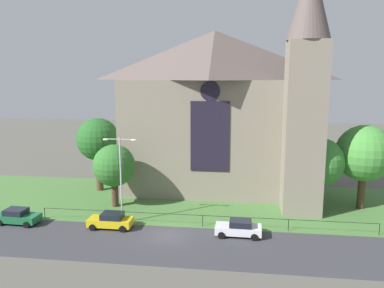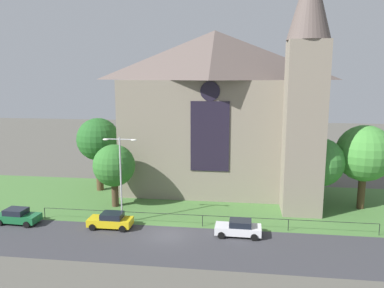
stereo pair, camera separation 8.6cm
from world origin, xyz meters
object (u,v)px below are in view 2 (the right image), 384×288
object	(u,v)px
tree_right_far	(364,154)
streetlamp_near	(121,169)
parked_car_yellow	(111,220)
parked_car_white	(239,228)
tree_left_near	(114,166)
tree_right_near	(320,162)
parked_car_green	(18,216)
tree_left_far	(98,140)
church_building	(220,110)

from	to	relation	value
tree_right_far	streetlamp_near	bearing A→B (deg)	-162.97
parked_car_yellow	parked_car_white	xyz separation A→B (m)	(12.26, -0.26, 0.00)
tree_left_near	parked_car_white	distance (m)	15.78
tree_left_near	tree_right_near	bearing A→B (deg)	4.79
tree_right_far	parked_car_green	size ratio (longest dim) A/B	2.17
tree_left_far	parked_car_green	xyz separation A→B (m)	(-3.96, -12.02, -5.78)
tree_left_far	streetlamp_near	distance (m)	12.19
tree_right_far	parked_car_green	world-z (taller)	tree_right_far
streetlamp_near	parked_car_green	bearing A→B (deg)	-171.08
church_building	tree_right_near	size ratio (longest dim) A/B	3.26
tree_right_near	parked_car_green	size ratio (longest dim) A/B	1.86
tree_left_far	tree_right_far	world-z (taller)	tree_left_far
tree_left_far	streetlamp_near	size ratio (longest dim) A/B	1.07
streetlamp_near	parked_car_white	xyz separation A→B (m)	(11.60, -1.72, -4.73)
tree_left_far	parked_car_white	size ratio (longest dim) A/B	2.20
tree_left_far	tree_right_far	size ratio (longest dim) A/B	1.00
streetlamp_near	parked_car_yellow	distance (m)	4.99
parked_car_yellow	tree_left_far	bearing A→B (deg)	-64.93
tree_left_far	parked_car_white	xyz separation A→B (m)	(17.85, -12.13, -5.78)
tree_left_far	parked_car_white	world-z (taller)	tree_left_far
tree_left_near	streetlamp_near	xyz separation A→B (m)	(2.29, -4.68, 0.82)
church_building	parked_car_white	xyz separation A→B (m)	(2.75, -14.77, -9.53)
streetlamp_near	church_building	bearing A→B (deg)	55.86
parked_car_white	tree_left_far	bearing A→B (deg)	-33.25
tree_right_far	streetlamp_near	world-z (taller)	tree_right_far
church_building	tree_left_far	size ratio (longest dim) A/B	2.80
tree_left_near	tree_right_far	bearing A→B (deg)	6.17
parked_car_white	tree_right_far	bearing A→B (deg)	-143.97
streetlamp_near	parked_car_white	distance (m)	12.64
tree_right_far	streetlamp_near	distance (m)	26.05
tree_right_far	parked_car_green	xyz separation A→B (m)	(-35.11, -9.23, -5.44)
streetlamp_near	parked_car_green	distance (m)	11.37
church_building	parked_car_white	world-z (taller)	church_building
tree_left_near	tree_right_far	xyz separation A→B (m)	(27.18, 2.94, 1.54)
tree_left_near	tree_left_far	size ratio (longest dim) A/B	0.76
parked_car_white	tree_right_near	bearing A→B (deg)	-134.65
church_building	streetlamp_near	distance (m)	16.48
church_building	tree_right_far	size ratio (longest dim) A/B	2.80
parked_car_green	parked_car_white	distance (m)	21.81
church_building	tree_left_near	size ratio (longest dim) A/B	3.70
tree_right_near	parked_car_yellow	size ratio (longest dim) A/B	1.89
tree_left_far	tree_left_near	bearing A→B (deg)	-55.31
tree_left_far	parked_car_green	size ratio (longest dim) A/B	2.17
tree_left_near	tree_left_far	distance (m)	7.22
church_building	tree_right_near	bearing A→B (deg)	-30.12
tree_right_far	parked_car_green	distance (m)	36.70
tree_left_near	tree_left_far	bearing A→B (deg)	124.69
parked_car_green	tree_right_far	bearing A→B (deg)	17.48
church_building	tree_right_near	xyz separation A→B (m)	(11.19, -6.49, -4.97)
parked_car_green	parked_car_yellow	size ratio (longest dim) A/B	1.02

